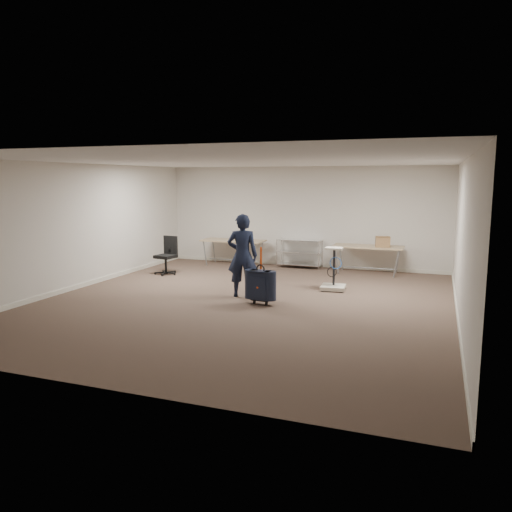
% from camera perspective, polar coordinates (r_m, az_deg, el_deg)
% --- Properties ---
extents(ground, '(9.00, 9.00, 0.00)m').
position_cam_1_polar(ground, '(10.09, -1.31, -5.26)').
color(ground, '#4C382E').
rests_on(ground, ground).
extents(room_shell, '(8.00, 9.00, 9.00)m').
position_cam_1_polar(room_shell, '(11.34, 1.24, -3.43)').
color(room_shell, beige).
rests_on(room_shell, ground).
extents(folding_table_left, '(1.80, 0.75, 0.73)m').
position_cam_1_polar(folding_table_left, '(14.28, -2.63, 1.64)').
color(folding_table_left, tan).
rests_on(folding_table_left, ground).
extents(folding_table_right, '(1.80, 0.75, 0.73)m').
position_cam_1_polar(folding_table_right, '(13.29, 12.67, 0.90)').
color(folding_table_right, tan).
rests_on(folding_table_right, ground).
extents(wire_shelf, '(1.22, 0.47, 0.80)m').
position_cam_1_polar(wire_shelf, '(13.93, 5.01, 0.45)').
color(wire_shelf, silver).
rests_on(wire_shelf, ground).
extents(person, '(0.73, 0.58, 1.74)m').
position_cam_1_polar(person, '(10.39, -1.56, 0.05)').
color(person, black).
rests_on(person, ground).
extents(suitcase, '(0.44, 0.28, 1.14)m').
position_cam_1_polar(suitcase, '(9.80, 0.51, -3.35)').
color(suitcase, black).
rests_on(suitcase, ground).
extents(office_chair, '(0.60, 0.60, 0.98)m').
position_cam_1_polar(office_chair, '(13.18, -10.16, -0.75)').
color(office_chair, black).
rests_on(office_chair, ground).
extents(equipment_cart, '(0.56, 0.56, 0.96)m').
position_cam_1_polar(equipment_cart, '(11.23, 8.84, -2.61)').
color(equipment_cart, beige).
rests_on(equipment_cart, ground).
extents(cardboard_box, '(0.40, 0.33, 0.27)m').
position_cam_1_polar(cardboard_box, '(13.16, 14.28, 1.59)').
color(cardboard_box, '#9C7748').
rests_on(cardboard_box, folding_table_right).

